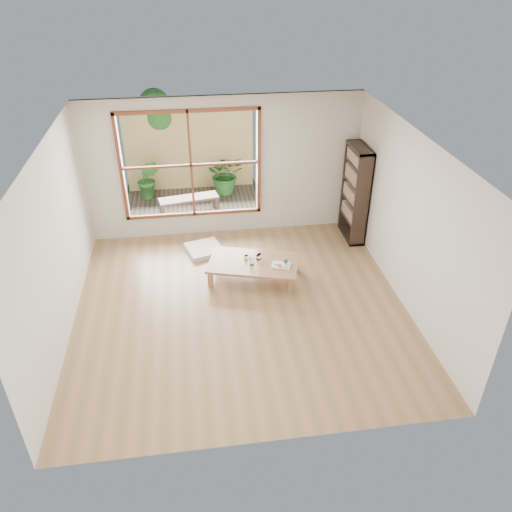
{
  "coord_description": "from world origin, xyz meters",
  "views": [
    {
      "loc": [
        -0.63,
        -6.1,
        4.73
      ],
      "look_at": [
        0.31,
        0.55,
        0.55
      ],
      "focal_mm": 35.0,
      "sensor_mm": 36.0,
      "label": 1
    }
  ],
  "objects_px": {
    "food_tray": "(282,264)",
    "bookshelf": "(355,194)",
    "low_table": "(253,264)",
    "garden_bench": "(189,200)"
  },
  "relations": [
    {
      "from": "food_tray",
      "to": "bookshelf",
      "type": "bearing_deg",
      "value": 59.66
    },
    {
      "from": "low_table",
      "to": "garden_bench",
      "type": "height_order",
      "value": "garden_bench"
    },
    {
      "from": "bookshelf",
      "to": "food_tray",
      "type": "distance_m",
      "value": 2.14
    },
    {
      "from": "bookshelf",
      "to": "garden_bench",
      "type": "xyz_separation_m",
      "value": [
        -3.03,
        1.3,
        -0.55
      ]
    },
    {
      "from": "low_table",
      "to": "bookshelf",
      "type": "height_order",
      "value": "bookshelf"
    },
    {
      "from": "low_table",
      "to": "food_tray",
      "type": "distance_m",
      "value": 0.49
    },
    {
      "from": "bookshelf",
      "to": "garden_bench",
      "type": "relative_size",
      "value": 1.44
    },
    {
      "from": "food_tray",
      "to": "garden_bench",
      "type": "xyz_separation_m",
      "value": [
        -1.44,
        2.63,
        0.0
      ]
    },
    {
      "from": "low_table",
      "to": "bookshelf",
      "type": "distance_m",
      "value": 2.42
    },
    {
      "from": "low_table",
      "to": "food_tray",
      "type": "relative_size",
      "value": 4.58
    }
  ]
}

